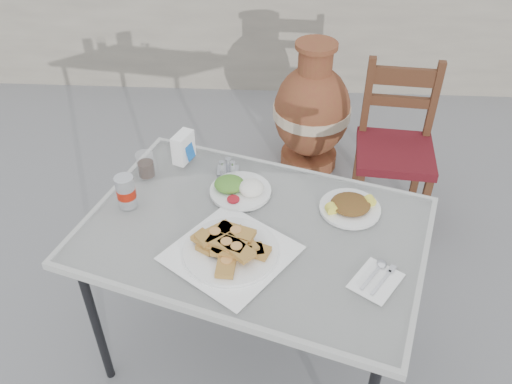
# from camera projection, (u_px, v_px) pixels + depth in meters

# --- Properties ---
(ground) EXTENTS (80.00, 80.00, 0.00)m
(ground) POSITION_uv_depth(u_px,v_px,m) (244.00, 372.00, 2.21)
(ground) COLOR slate
(ground) RESTS_ON ground
(cafe_table) EXTENTS (1.33, 1.09, 0.70)m
(cafe_table) POSITION_uv_depth(u_px,v_px,m) (253.00, 238.00, 1.88)
(cafe_table) COLOR black
(cafe_table) RESTS_ON ground
(pide_plate) EXTENTS (0.49, 0.49, 0.07)m
(pide_plate) POSITION_uv_depth(u_px,v_px,m) (231.00, 246.00, 1.73)
(pide_plate) COLOR white
(pide_plate) RESTS_ON cafe_table
(salad_rice_plate) EXTENTS (0.23, 0.23, 0.06)m
(salad_rice_plate) POSITION_uv_depth(u_px,v_px,m) (240.00, 188.00, 1.98)
(salad_rice_plate) COLOR white
(salad_rice_plate) RESTS_ON cafe_table
(salad_chopped_plate) EXTENTS (0.22, 0.22, 0.05)m
(salad_chopped_plate) POSITION_uv_depth(u_px,v_px,m) (350.00, 206.00, 1.91)
(salad_chopped_plate) COLOR white
(salad_chopped_plate) RESTS_ON cafe_table
(soda_can) EXTENTS (0.07, 0.07, 0.12)m
(soda_can) POSITION_uv_depth(u_px,v_px,m) (126.00, 192.00, 1.90)
(soda_can) COLOR white
(soda_can) RESTS_ON cafe_table
(cola_glass) EXTENTS (0.07, 0.07, 0.10)m
(cola_glass) POSITION_uv_depth(u_px,v_px,m) (146.00, 166.00, 2.05)
(cola_glass) COLOR white
(cola_glass) RESTS_ON cafe_table
(napkin_holder) EXTENTS (0.09, 0.11, 0.12)m
(napkin_holder) POSITION_uv_depth(u_px,v_px,m) (183.00, 147.00, 2.12)
(napkin_holder) COLOR white
(napkin_holder) RESTS_ON cafe_table
(condiment_caddy) EXTENTS (0.09, 0.07, 0.06)m
(condiment_caddy) POSITION_uv_depth(u_px,v_px,m) (228.00, 168.00, 2.08)
(condiment_caddy) COLOR #B7B7BE
(condiment_caddy) RESTS_ON cafe_table
(cutlery_napkin) EXTENTS (0.19, 0.20, 0.01)m
(cutlery_napkin) POSITION_uv_depth(u_px,v_px,m) (377.00, 278.00, 1.67)
(cutlery_napkin) COLOR white
(cutlery_napkin) RESTS_ON cafe_table
(chair) EXTENTS (0.41, 0.41, 0.85)m
(chair) POSITION_uv_depth(u_px,v_px,m) (395.00, 146.00, 2.70)
(chair) COLOR #3B1B10
(chair) RESTS_ON ground
(terracotta_urn) EXTENTS (0.45, 0.45, 0.78)m
(terracotta_urn) POSITION_uv_depth(u_px,v_px,m) (312.00, 112.00, 3.10)
(terracotta_urn) COLOR brown
(terracotta_urn) RESTS_ON ground
(back_wall) EXTENTS (6.00, 0.25, 1.20)m
(back_wall) POSITION_uv_depth(u_px,v_px,m) (269.00, 5.00, 3.77)
(back_wall) COLOR #A29987
(back_wall) RESTS_ON ground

